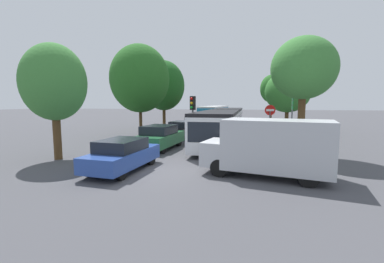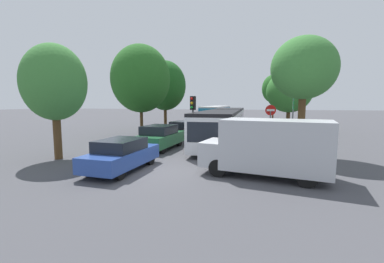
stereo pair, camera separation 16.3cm
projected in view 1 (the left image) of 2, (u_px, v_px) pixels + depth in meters
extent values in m
plane|color=#47474C|center=(162.00, 171.00, 11.25)|extent=(200.00, 200.00, 0.00)
cube|color=silver|center=(219.00, 128.00, 17.39)|extent=(2.51, 9.10, 1.96)
cube|color=black|center=(219.00, 123.00, 17.35)|extent=(2.53, 8.73, 0.86)
cube|color=black|center=(219.00, 112.00, 17.27)|extent=(2.51, 9.10, 0.19)
cube|color=silver|center=(229.00, 120.00, 25.72)|extent=(2.49, 6.23, 1.96)
cube|color=black|center=(229.00, 116.00, 25.68)|extent=(2.50, 5.98, 0.86)
cube|color=black|center=(229.00, 109.00, 25.60)|extent=(2.49, 6.23, 0.19)
cylinder|color=black|center=(226.00, 123.00, 22.25)|extent=(1.81, 0.97, 1.80)
cube|color=black|center=(208.00, 132.00, 13.00)|extent=(2.14, 0.11, 1.05)
cylinder|color=black|center=(231.00, 147.00, 14.43)|extent=(0.29, 0.96, 0.96)
cylinder|color=black|center=(195.00, 146.00, 14.88)|extent=(0.29, 0.96, 0.96)
cylinder|color=black|center=(236.00, 135.00, 20.06)|extent=(0.29, 0.96, 0.96)
cylinder|color=black|center=(210.00, 134.00, 20.51)|extent=(0.29, 0.96, 0.96)
cylinder|color=black|center=(239.00, 128.00, 25.58)|extent=(0.29, 0.96, 0.96)
cylinder|color=black|center=(219.00, 127.00, 26.03)|extent=(0.29, 0.96, 0.96)
cube|color=teal|center=(214.00, 114.00, 39.67)|extent=(3.24, 11.43, 1.96)
cube|color=black|center=(214.00, 111.00, 39.63)|extent=(3.22, 10.87, 0.82)
cube|color=silver|center=(215.00, 107.00, 39.55)|extent=(3.24, 11.43, 0.20)
cylinder|color=black|center=(213.00, 117.00, 43.60)|extent=(0.36, 1.00, 0.98)
cylinder|color=black|center=(225.00, 117.00, 43.00)|extent=(0.36, 1.00, 0.98)
cylinder|color=black|center=(202.00, 120.00, 36.85)|extent=(0.36, 1.00, 0.98)
cylinder|color=black|center=(217.00, 120.00, 36.24)|extent=(0.36, 1.00, 0.98)
cube|color=#284799|center=(123.00, 157.00, 11.29)|extent=(1.97, 4.13, 0.65)
cube|color=black|center=(121.00, 145.00, 11.14)|extent=(1.71, 2.21, 0.50)
cylinder|color=black|center=(125.00, 157.00, 12.76)|extent=(0.25, 0.63, 0.61)
cylinder|color=black|center=(151.00, 158.00, 12.34)|extent=(0.25, 0.63, 0.61)
cylinder|color=black|center=(90.00, 169.00, 10.31)|extent=(0.25, 0.63, 0.61)
cylinder|color=black|center=(121.00, 172.00, 9.89)|extent=(0.25, 0.63, 0.61)
cube|color=#236638|center=(160.00, 139.00, 16.56)|extent=(2.15, 4.51, 0.71)
cube|color=black|center=(159.00, 130.00, 16.39)|extent=(1.86, 2.41, 0.54)
cylinder|color=black|center=(158.00, 140.00, 18.16)|extent=(0.27, 0.68, 0.67)
cylinder|color=black|center=(179.00, 141.00, 17.71)|extent=(0.27, 0.68, 0.67)
cylinder|color=black|center=(139.00, 147.00, 15.49)|extent=(0.27, 0.68, 0.67)
cylinder|color=black|center=(162.00, 148.00, 15.03)|extent=(0.27, 0.68, 0.67)
cube|color=black|center=(182.00, 131.00, 21.74)|extent=(2.00, 4.18, 0.66)
cube|color=black|center=(182.00, 124.00, 21.58)|extent=(1.73, 2.24, 0.50)
cylinder|color=black|center=(179.00, 132.00, 23.22)|extent=(0.25, 0.63, 0.62)
cylinder|color=black|center=(195.00, 133.00, 22.80)|extent=(0.25, 0.63, 0.62)
cylinder|color=black|center=(168.00, 136.00, 20.74)|extent=(0.25, 0.63, 0.62)
cylinder|color=black|center=(185.00, 136.00, 20.32)|extent=(0.25, 0.63, 0.62)
cube|color=#B21E19|center=(196.00, 125.00, 27.43)|extent=(2.16, 4.53, 0.71)
cube|color=black|center=(196.00, 119.00, 27.26)|extent=(1.87, 2.42, 0.55)
cylinder|color=black|center=(193.00, 126.00, 29.03)|extent=(0.28, 0.69, 0.67)
cylinder|color=black|center=(206.00, 126.00, 28.58)|extent=(0.28, 0.69, 0.67)
cylinder|color=black|center=(185.00, 128.00, 26.35)|extent=(0.28, 0.69, 0.67)
cylinder|color=black|center=(199.00, 129.00, 25.89)|extent=(0.28, 0.69, 0.67)
cube|color=#B7BABF|center=(277.00, 145.00, 10.18)|extent=(4.39, 2.70, 2.00)
cube|color=#B7BABF|center=(216.00, 152.00, 11.22)|extent=(1.23, 2.03, 1.00)
cylinder|color=black|center=(219.00, 168.00, 10.35)|extent=(0.75, 0.37, 0.72)
cylinder|color=black|center=(230.00, 159.00, 11.88)|extent=(0.75, 0.37, 0.72)
cylinder|color=black|center=(309.00, 177.00, 9.04)|extent=(0.75, 0.37, 0.72)
cylinder|color=black|center=(308.00, 166.00, 10.57)|extent=(0.75, 0.37, 0.72)
cylinder|color=#56595E|center=(193.00, 122.00, 17.03)|extent=(0.12, 0.12, 3.40)
cube|color=black|center=(193.00, 103.00, 16.88)|extent=(0.38, 0.33, 0.90)
sphere|color=red|center=(192.00, 99.00, 16.73)|extent=(0.18, 0.18, 0.18)
sphere|color=#EAAD14|center=(192.00, 103.00, 16.76)|extent=(0.18, 0.18, 0.18)
sphere|color=green|center=(192.00, 107.00, 16.79)|extent=(0.18, 0.18, 0.18)
cylinder|color=#56595E|center=(269.00, 129.00, 17.49)|extent=(0.08, 0.08, 2.40)
cylinder|color=red|center=(270.00, 110.00, 17.35)|extent=(0.70, 0.03, 0.70)
cube|color=white|center=(270.00, 110.00, 17.33)|extent=(0.50, 0.04, 0.14)
cylinder|color=#56595E|center=(292.00, 119.00, 19.02)|extent=(0.10, 0.10, 3.60)
cube|color=#197A38|center=(293.00, 98.00, 18.86)|extent=(0.18, 1.40, 0.28)
cube|color=#197A38|center=(293.00, 103.00, 18.89)|extent=(0.18, 1.40, 0.28)
cube|color=#197A38|center=(292.00, 107.00, 18.93)|extent=(0.18, 1.40, 0.28)
cylinder|color=#51381E|center=(57.00, 135.00, 13.45)|extent=(0.40, 0.40, 2.55)
ellipsoid|color=#3D7F38|center=(54.00, 82.00, 13.15)|extent=(3.20, 3.20, 3.93)
cylinder|color=#51381E|center=(141.00, 121.00, 22.09)|extent=(0.27, 0.27, 2.85)
ellipsoid|color=#286623|center=(140.00, 79.00, 21.69)|extent=(4.99, 4.99, 5.72)
cylinder|color=#51381E|center=(164.00, 116.00, 29.62)|extent=(0.35, 0.35, 2.79)
ellipsoid|color=#1E561E|center=(164.00, 86.00, 29.22)|extent=(4.74, 4.74, 5.63)
ellipsoid|color=#3D7F38|center=(168.00, 93.00, 29.70)|extent=(2.85, 2.85, 3.10)
cylinder|color=#51381E|center=(301.00, 124.00, 14.16)|extent=(0.39, 0.39, 3.57)
ellipsoid|color=#3D7F38|center=(304.00, 68.00, 13.82)|extent=(3.45, 3.45, 3.36)
ellipsoid|color=#3D7F38|center=(300.00, 77.00, 13.51)|extent=(2.07, 2.07, 1.85)
cylinder|color=#51381E|center=(287.00, 119.00, 26.53)|extent=(0.38, 0.38, 2.50)
ellipsoid|color=#33752D|center=(288.00, 92.00, 26.21)|extent=(4.54, 4.54, 4.23)
ellipsoid|color=#3D7F38|center=(292.00, 98.00, 26.01)|extent=(2.73, 2.73, 2.33)
cylinder|color=#51381E|center=(271.00, 111.00, 38.78)|extent=(0.26, 0.26, 3.47)
ellipsoid|color=#286623|center=(272.00, 89.00, 38.41)|extent=(3.40, 3.40, 4.19)
ellipsoid|color=#33752D|center=(272.00, 93.00, 38.79)|extent=(2.04, 2.04, 2.31)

